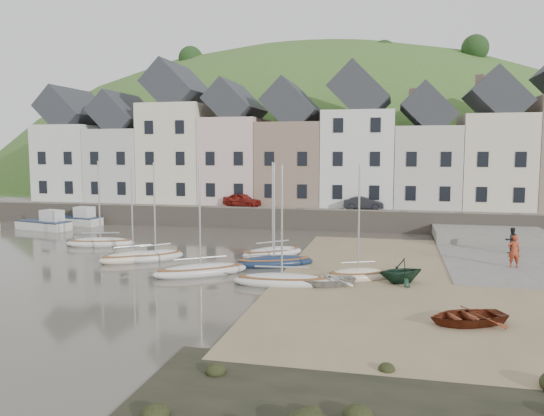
% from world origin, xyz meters
% --- Properties ---
extents(ground, '(160.00, 160.00, 0.00)m').
position_xyz_m(ground, '(0.00, 0.00, 0.00)').
color(ground, '#4B463A').
rests_on(ground, ground).
extents(quay_land, '(90.00, 30.00, 1.50)m').
position_xyz_m(quay_land, '(0.00, 32.00, 0.75)').
color(quay_land, '#3A6127').
rests_on(quay_land, ground).
extents(quay_street, '(70.00, 7.00, 0.10)m').
position_xyz_m(quay_street, '(0.00, 20.50, 1.55)').
color(quay_street, slate).
rests_on(quay_street, quay_land).
extents(seawall, '(70.00, 1.20, 1.80)m').
position_xyz_m(seawall, '(0.00, 17.00, 0.90)').
color(seawall, slate).
rests_on(seawall, ground).
extents(beach, '(18.00, 26.00, 0.06)m').
position_xyz_m(beach, '(11.00, 0.00, 0.03)').
color(beach, '#7F6B4D').
rests_on(beach, ground).
extents(slipway, '(8.00, 18.00, 0.12)m').
position_xyz_m(slipway, '(15.00, 8.00, 0.06)').
color(slipway, slate).
rests_on(slipway, ground).
extents(hillside, '(134.40, 84.00, 84.00)m').
position_xyz_m(hillside, '(-5.00, 60.00, -17.99)').
color(hillside, '#3A6127').
rests_on(hillside, ground).
extents(townhouse_terrace, '(61.05, 8.00, 13.93)m').
position_xyz_m(townhouse_terrace, '(1.76, 24.00, 7.32)').
color(townhouse_terrace, silver).
rests_on(townhouse_terrace, quay_land).
extents(sailboat_0, '(5.11, 2.79, 6.32)m').
position_xyz_m(sailboat_0, '(-12.57, 5.63, 0.26)').
color(sailboat_0, silver).
rests_on(sailboat_0, ground).
extents(sailboat_1, '(3.65, 3.63, 6.32)m').
position_xyz_m(sailboat_1, '(-6.53, 1.85, 0.27)').
color(sailboat_1, silver).
rests_on(sailboat_1, ground).
extents(sailboat_2, '(4.11, 3.94, 6.32)m').
position_xyz_m(sailboat_2, '(-7.71, 1.18, 0.26)').
color(sailboat_2, beige).
rests_on(sailboat_2, ground).
extents(sailboat_3, '(4.23, 4.12, 6.32)m').
position_xyz_m(sailboat_3, '(0.36, 4.62, 0.26)').
color(sailboat_3, silver).
rests_on(sailboat_3, ground).
extents(sailboat_4, '(5.22, 4.32, 6.32)m').
position_xyz_m(sailboat_4, '(-2.34, -1.40, 0.26)').
color(sailboat_4, silver).
rests_on(sailboat_4, ground).
extents(sailboat_5, '(4.98, 3.41, 6.32)m').
position_xyz_m(sailboat_5, '(1.10, 1.79, 0.26)').
color(sailboat_5, '#152441').
rests_on(sailboat_5, ground).
extents(sailboat_6, '(5.17, 2.04, 6.32)m').
position_xyz_m(sailboat_6, '(2.50, -2.69, 0.26)').
color(sailboat_6, silver).
rests_on(sailboat_6, ground).
extents(sailboat_7, '(3.80, 2.81, 6.32)m').
position_xyz_m(sailboat_7, '(6.19, -0.61, 0.27)').
color(sailboat_7, beige).
rests_on(sailboat_7, ground).
extents(motorboat_0, '(5.46, 2.93, 1.70)m').
position_xyz_m(motorboat_0, '(-21.63, 11.98, 0.58)').
color(motorboat_0, silver).
rests_on(motorboat_0, ground).
extents(motorboat_2, '(4.76, 2.44, 1.70)m').
position_xyz_m(motorboat_2, '(-20.39, 15.19, 0.58)').
color(motorboat_2, silver).
rests_on(motorboat_2, ground).
extents(rowboat_white, '(3.41, 3.14, 0.58)m').
position_xyz_m(rowboat_white, '(4.80, -2.41, 0.35)').
color(rowboat_white, silver).
rests_on(rowboat_white, beach).
extents(rowboat_green, '(3.18, 3.06, 1.28)m').
position_xyz_m(rowboat_green, '(8.38, -1.10, 0.70)').
color(rowboat_green, '#152F1F').
rests_on(rowboat_green, beach).
extents(rowboat_red, '(3.75, 3.31, 0.64)m').
position_xyz_m(rowboat_red, '(10.82, -7.33, 0.38)').
color(rowboat_red, maroon).
rests_on(rowboat_red, beach).
extents(person_red, '(0.73, 0.51, 1.88)m').
position_xyz_m(person_red, '(14.76, 3.96, 1.06)').
color(person_red, '#9F361D').
rests_on(person_red, slipway).
extents(person_dark, '(0.89, 0.73, 1.70)m').
position_xyz_m(person_dark, '(15.52, 8.53, 0.97)').
color(person_dark, black).
rests_on(person_dark, slipway).
extents(car_left, '(4.02, 2.57, 1.28)m').
position_xyz_m(car_left, '(-5.97, 19.50, 2.24)').
color(car_left, maroon).
rests_on(car_left, quay_street).
extents(car_right, '(3.57, 1.35, 1.16)m').
position_xyz_m(car_right, '(5.30, 19.50, 2.18)').
color(car_right, black).
rests_on(car_right, quay_street).
extents(shore_rocks, '(14.00, 6.00, 0.69)m').
position_xyz_m(shore_rocks, '(8.42, -15.15, 0.10)').
color(shore_rocks, black).
rests_on(shore_rocks, ground).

